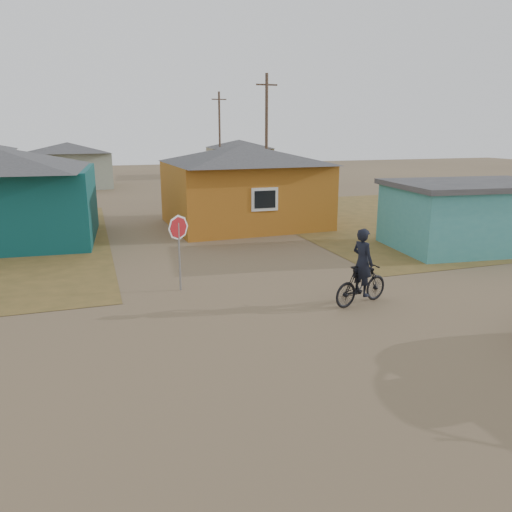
{
  "coord_description": "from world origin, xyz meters",
  "views": [
    {
      "loc": [
        -4.61,
        -9.13,
        4.54
      ],
      "look_at": [
        -0.56,
        3.0,
        1.3
      ],
      "focal_mm": 35.0,
      "sensor_mm": 36.0,
      "label": 1
    }
  ],
  "objects": [
    {
      "name": "ground",
      "position": [
        0.0,
        0.0,
        0.0
      ],
      "size": [
        120.0,
        120.0,
        0.0
      ],
      "primitive_type": "plane",
      "color": "brown"
    },
    {
      "name": "grass_ne",
      "position": [
        14.0,
        13.0,
        0.01
      ],
      "size": [
        20.0,
        18.0,
        0.0
      ],
      "primitive_type": "cube",
      "color": "brown",
      "rests_on": "ground"
    },
    {
      "name": "house_yellow",
      "position": [
        2.5,
        14.0,
        2.0
      ],
      "size": [
        7.72,
        6.76,
        3.9
      ],
      "color": "#A45F19",
      "rests_on": "ground"
    },
    {
      "name": "shed_turquoise",
      "position": [
        9.5,
        6.5,
        1.31
      ],
      "size": [
        6.71,
        4.93,
        2.6
      ],
      "color": "teal",
      "rests_on": "ground"
    },
    {
      "name": "house_pale_west",
      "position": [
        -6.0,
        34.0,
        1.86
      ],
      "size": [
        7.04,
        6.15,
        3.6
      ],
      "color": "gray",
      "rests_on": "ground"
    },
    {
      "name": "house_beige_east",
      "position": [
        10.0,
        40.0,
        1.86
      ],
      "size": [
        6.95,
        6.05,
        3.6
      ],
      "color": "gray",
      "rests_on": "ground"
    },
    {
      "name": "utility_pole_near",
      "position": [
        6.5,
        22.0,
        4.14
      ],
      "size": [
        1.4,
        0.2,
        8.0
      ],
      "color": "#4F3C2F",
      "rests_on": "ground"
    },
    {
      "name": "utility_pole_far",
      "position": [
        7.5,
        38.0,
        4.14
      ],
      "size": [
        1.4,
        0.2,
        8.0
      ],
      "color": "#4F3C2F",
      "rests_on": "ground"
    },
    {
      "name": "stop_sign",
      "position": [
        -2.3,
        4.73,
        1.65
      ],
      "size": [
        0.72,
        0.15,
        2.22
      ],
      "color": "gray",
      "rests_on": "ground"
    },
    {
      "name": "cyclist",
      "position": [
        2.07,
        2.0,
        0.75
      ],
      "size": [
        1.9,
        1.0,
        2.07
      ],
      "color": "black",
      "rests_on": "ground"
    }
  ]
}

